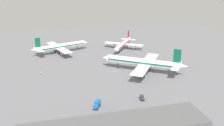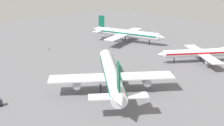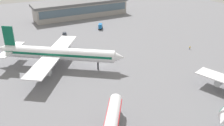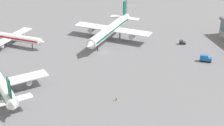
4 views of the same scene
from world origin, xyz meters
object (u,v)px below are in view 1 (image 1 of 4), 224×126
(airplane_distant, at_px, (60,47))
(ground_crew_worker, at_px, (41,74))
(catering_truck, at_px, (97,104))
(airplane_at_gate, at_px, (123,44))
(baggage_tug, at_px, (142,98))
(airplane_taxiing, at_px, (143,63))

(airplane_distant, height_order, ground_crew_worker, airplane_distant)
(ground_crew_worker, bearing_deg, catering_truck, -84.12)
(airplane_at_gate, relative_size, ground_crew_worker, 21.72)
(ground_crew_worker, bearing_deg, airplane_at_gate, 11.48)
(catering_truck, height_order, baggage_tug, catering_truck)
(catering_truck, distance_m, ground_crew_worker, 56.70)
(baggage_tug, bearing_deg, airplane_at_gate, -1.38)
(catering_truck, bearing_deg, airplane_taxiing, 166.76)
(airplane_at_gate, xyz_separation_m, ground_crew_worker, (-67.12, -43.33, -3.75))
(airplane_distant, bearing_deg, airplane_taxiing, -67.70)
(airplane_at_gate, xyz_separation_m, airplane_distant, (-51.83, 1.66, 0.79))
(airplane_at_gate, distance_m, ground_crew_worker, 79.98)
(airplane_taxiing, xyz_separation_m, baggage_tug, (-14.70, -37.07, -5.15))
(airplane_at_gate, bearing_deg, airplane_distant, -57.91)
(airplane_at_gate, xyz_separation_m, baggage_tug, (-17.61, -91.36, -3.44))
(airplane_at_gate, height_order, airplane_taxiing, airplane_taxiing)
(airplane_taxiing, distance_m, catering_truck, 55.13)
(catering_truck, xyz_separation_m, ground_crew_worker, (-25.95, 50.40, -0.85))
(airplane_distant, bearing_deg, catering_truck, -102.48)
(catering_truck, bearing_deg, baggage_tug, 126.62)
(airplane_at_gate, height_order, airplane_distant, airplane_distant)
(catering_truck, bearing_deg, airplane_at_gate, -172.83)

